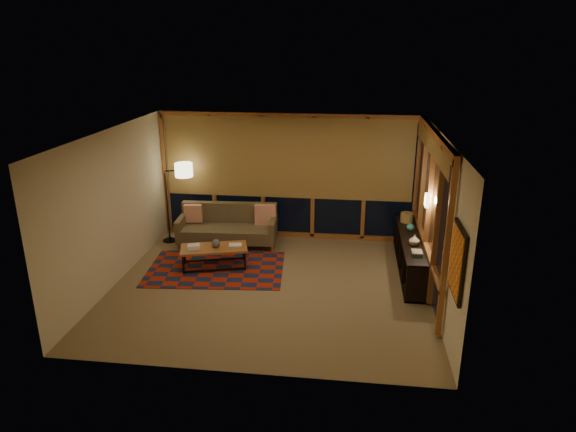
# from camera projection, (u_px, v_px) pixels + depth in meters

# --- Properties ---
(floor) EXTENTS (5.50, 5.00, 0.01)m
(floor) POSITION_uv_depth(u_px,v_px,m) (270.00, 286.00, 9.04)
(floor) COLOR #A18254
(floor) RESTS_ON ground
(ceiling) EXTENTS (5.50, 5.00, 0.01)m
(ceiling) POSITION_uv_depth(u_px,v_px,m) (268.00, 134.00, 8.16)
(ceiling) COLOR silver
(ceiling) RESTS_ON walls
(walls) EXTENTS (5.51, 5.01, 2.70)m
(walls) POSITION_uv_depth(u_px,v_px,m) (269.00, 214.00, 8.60)
(walls) COLOR beige
(walls) RESTS_ON floor
(window_wall_back) EXTENTS (5.30, 0.16, 2.60)m
(window_wall_back) POSITION_uv_depth(u_px,v_px,m) (288.00, 177.00, 10.87)
(window_wall_back) COLOR #985924
(window_wall_back) RESTS_ON walls
(window_wall_right) EXTENTS (0.16, 3.70, 2.60)m
(window_wall_right) POSITION_uv_depth(u_px,v_px,m) (428.00, 209.00, 8.84)
(window_wall_right) COLOR #985924
(window_wall_right) RESTS_ON walls
(wall_art) EXTENTS (0.06, 0.74, 0.94)m
(wall_art) POSITION_uv_depth(u_px,v_px,m) (457.00, 261.00, 6.51)
(wall_art) COLOR #E93E25
(wall_art) RESTS_ON walls
(wall_sconce) EXTENTS (0.12, 0.18, 0.22)m
(wall_sconce) POSITION_uv_depth(u_px,v_px,m) (427.00, 200.00, 8.64)
(wall_sconce) COLOR #FFEFB9
(wall_sconce) RESTS_ON walls
(sofa) EXTENTS (2.07, 0.94, 0.83)m
(sofa) POSITION_uv_depth(u_px,v_px,m) (227.00, 226.00, 10.73)
(sofa) COLOR brown
(sofa) RESTS_ON floor
(pillow_left) EXTENTS (0.39, 0.17, 0.38)m
(pillow_left) POSITION_uv_depth(u_px,v_px,m) (193.00, 214.00, 10.87)
(pillow_left) COLOR #DB491C
(pillow_left) RESTS_ON sofa
(pillow_right) EXTENTS (0.45, 0.18, 0.44)m
(pillow_right) POSITION_uv_depth(u_px,v_px,m) (265.00, 215.00, 10.77)
(pillow_right) COLOR #DB491C
(pillow_right) RESTS_ON sofa
(area_rug) EXTENTS (2.67, 1.90, 0.01)m
(area_rug) POSITION_uv_depth(u_px,v_px,m) (216.00, 269.00, 9.71)
(area_rug) COLOR #9D200C
(area_rug) RESTS_ON floor
(coffee_table) EXTENTS (1.35, 0.88, 0.41)m
(coffee_table) POSITION_uv_depth(u_px,v_px,m) (214.00, 257.00, 9.73)
(coffee_table) COLOR #985924
(coffee_table) RESTS_ON floor
(book_stack_a) EXTENTS (0.33, 0.30, 0.08)m
(book_stack_a) POSITION_uv_depth(u_px,v_px,m) (194.00, 247.00, 9.58)
(book_stack_a) COLOR white
(book_stack_a) RESTS_ON coffee_table
(book_stack_b) EXTENTS (0.25, 0.21, 0.04)m
(book_stack_b) POSITION_uv_depth(u_px,v_px,m) (235.00, 246.00, 9.68)
(book_stack_b) COLOR white
(book_stack_b) RESTS_ON coffee_table
(ceramic_pot) EXTENTS (0.22, 0.22, 0.16)m
(ceramic_pot) POSITION_uv_depth(u_px,v_px,m) (216.00, 243.00, 9.63)
(ceramic_pot) COLOR black
(ceramic_pot) RESTS_ON coffee_table
(floor_lamp) EXTENTS (0.67, 0.57, 1.70)m
(floor_lamp) POSITION_uv_depth(u_px,v_px,m) (167.00, 203.00, 10.80)
(floor_lamp) COLOR black
(floor_lamp) RESTS_ON floor
(bookshelf) EXTENTS (0.40, 2.67, 0.67)m
(bookshelf) POSITION_uv_depth(u_px,v_px,m) (410.00, 254.00, 9.57)
(bookshelf) COLOR black
(bookshelf) RESTS_ON floor
(basket) EXTENTS (0.29, 0.29, 0.19)m
(basket) POSITION_uv_depth(u_px,v_px,m) (407.00, 217.00, 10.22)
(basket) COLOR #A17E3D
(basket) RESTS_ON bookshelf
(teal_bowl) EXTENTS (0.17, 0.17, 0.14)m
(teal_bowl) POSITION_uv_depth(u_px,v_px,m) (410.00, 227.00, 9.75)
(teal_bowl) COLOR #2C8170
(teal_bowl) RESTS_ON bookshelf
(vase) EXTENTS (0.24, 0.24, 0.19)m
(vase) POSITION_uv_depth(u_px,v_px,m) (414.00, 240.00, 9.06)
(vase) COLOR #BBAB91
(vase) RESTS_ON bookshelf
(shelf_book_stack) EXTENTS (0.21, 0.28, 0.08)m
(shelf_book_stack) POSITION_uv_depth(u_px,v_px,m) (417.00, 253.00, 8.65)
(shelf_book_stack) COLOR white
(shelf_book_stack) RESTS_ON bookshelf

